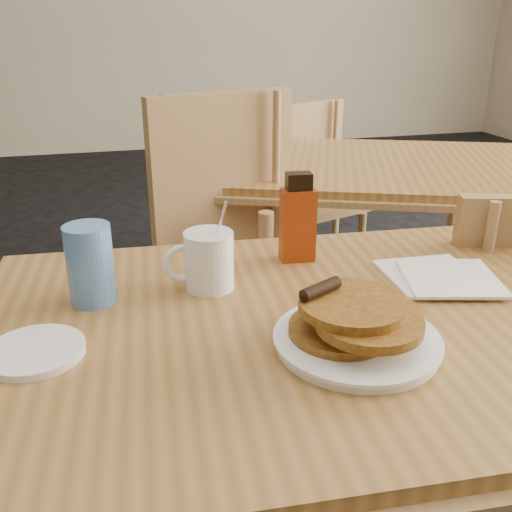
{
  "coord_description": "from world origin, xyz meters",
  "views": [
    {
      "loc": [
        -0.26,
        -0.82,
        1.21
      ],
      "look_at": [
        -0.04,
        0.03,
        0.85
      ],
      "focal_mm": 40.0,
      "sensor_mm": 36.0,
      "label": 1
    }
  ],
  "objects_px": {
    "coffee_mug": "(207,260)",
    "neighbor_table": "(383,173)",
    "main_table": "(314,340)",
    "pancake_plate": "(357,329)",
    "chair_neighbor_near": "(499,320)",
    "chair_neighbor_far": "(314,178)",
    "chair_main_far": "(232,240)",
    "blue_tumbler": "(90,264)",
    "syrup_bottle": "(298,220)"
  },
  "relations": [
    {
      "from": "coffee_mug",
      "to": "neighbor_table",
      "type": "bearing_deg",
      "value": 34.08
    },
    {
      "from": "main_table",
      "to": "blue_tumbler",
      "type": "bearing_deg",
      "value": 156.29
    },
    {
      "from": "chair_main_far",
      "to": "pancake_plate",
      "type": "xyz_separation_m",
      "value": [
        0.01,
        -0.84,
        0.17
      ]
    },
    {
      "from": "chair_main_far",
      "to": "chair_neighbor_near",
      "type": "bearing_deg",
      "value": -55.04
    },
    {
      "from": "chair_neighbor_far",
      "to": "chair_neighbor_near",
      "type": "distance_m",
      "value": 1.45
    },
    {
      "from": "syrup_bottle",
      "to": "blue_tumbler",
      "type": "xyz_separation_m",
      "value": [
        -0.41,
        -0.09,
        -0.01
      ]
    },
    {
      "from": "blue_tumbler",
      "to": "coffee_mug",
      "type": "bearing_deg",
      "value": 0.76
    },
    {
      "from": "neighbor_table",
      "to": "pancake_plate",
      "type": "distance_m",
      "value": 1.26
    },
    {
      "from": "chair_main_far",
      "to": "syrup_bottle",
      "type": "bearing_deg",
      "value": -102.83
    },
    {
      "from": "main_table",
      "to": "chair_neighbor_far",
      "type": "bearing_deg",
      "value": 69.76
    },
    {
      "from": "pancake_plate",
      "to": "blue_tumbler",
      "type": "xyz_separation_m",
      "value": [
        -0.39,
        0.26,
        0.04
      ]
    },
    {
      "from": "neighbor_table",
      "to": "main_table",
      "type": "bearing_deg",
      "value": -121.97
    },
    {
      "from": "neighbor_table",
      "to": "chair_neighbor_far",
      "type": "bearing_deg",
      "value": 89.43
    },
    {
      "from": "pancake_plate",
      "to": "coffee_mug",
      "type": "xyz_separation_m",
      "value": [
        -0.18,
        0.26,
        0.03
      ]
    },
    {
      "from": "main_table",
      "to": "chair_main_far",
      "type": "bearing_deg",
      "value": 88.77
    },
    {
      "from": "chair_neighbor_near",
      "to": "syrup_bottle",
      "type": "height_order",
      "value": "syrup_bottle"
    },
    {
      "from": "coffee_mug",
      "to": "blue_tumbler",
      "type": "height_order",
      "value": "coffee_mug"
    },
    {
      "from": "neighbor_table",
      "to": "coffee_mug",
      "type": "distance_m",
      "value": 1.15
    },
    {
      "from": "pancake_plate",
      "to": "chair_neighbor_far",
      "type": "bearing_deg",
      "value": 71.59
    },
    {
      "from": "syrup_bottle",
      "to": "blue_tumbler",
      "type": "height_order",
      "value": "syrup_bottle"
    },
    {
      "from": "chair_neighbor_near",
      "to": "coffee_mug",
      "type": "height_order",
      "value": "coffee_mug"
    },
    {
      "from": "chair_neighbor_near",
      "to": "main_table",
      "type": "bearing_deg",
      "value": -138.96
    },
    {
      "from": "chair_neighbor_far",
      "to": "neighbor_table",
      "type": "bearing_deg",
      "value": -109.1
    },
    {
      "from": "pancake_plate",
      "to": "syrup_bottle",
      "type": "relative_size",
      "value": 1.39
    },
    {
      "from": "neighbor_table",
      "to": "coffee_mug",
      "type": "height_order",
      "value": "coffee_mug"
    },
    {
      "from": "coffee_mug",
      "to": "syrup_bottle",
      "type": "relative_size",
      "value": 0.93
    },
    {
      "from": "coffee_mug",
      "to": "chair_neighbor_near",
      "type": "bearing_deg",
      "value": -4.54
    },
    {
      "from": "coffee_mug",
      "to": "blue_tumbler",
      "type": "bearing_deg",
      "value": 167.59
    },
    {
      "from": "neighbor_table",
      "to": "chair_main_far",
      "type": "height_order",
      "value": "chair_main_far"
    },
    {
      "from": "main_table",
      "to": "coffee_mug",
      "type": "distance_m",
      "value": 0.24
    },
    {
      "from": "chair_main_far",
      "to": "neighbor_table",
      "type": "bearing_deg",
      "value": 6.9
    },
    {
      "from": "chair_main_far",
      "to": "chair_neighbor_near",
      "type": "relative_size",
      "value": 1.19
    },
    {
      "from": "neighbor_table",
      "to": "coffee_mug",
      "type": "xyz_separation_m",
      "value": [
        -0.78,
        -0.84,
        0.1
      ]
    },
    {
      "from": "syrup_bottle",
      "to": "chair_main_far",
      "type": "bearing_deg",
      "value": 99.78
    },
    {
      "from": "pancake_plate",
      "to": "blue_tumbler",
      "type": "distance_m",
      "value": 0.47
    },
    {
      "from": "main_table",
      "to": "chair_neighbor_far",
      "type": "relative_size",
      "value": 1.45
    },
    {
      "from": "main_table",
      "to": "pancake_plate",
      "type": "distance_m",
      "value": 0.13
    },
    {
      "from": "main_table",
      "to": "pancake_plate",
      "type": "relative_size",
      "value": 4.85
    },
    {
      "from": "chair_main_far",
      "to": "coffee_mug",
      "type": "height_order",
      "value": "chair_main_far"
    },
    {
      "from": "blue_tumbler",
      "to": "syrup_bottle",
      "type": "bearing_deg",
      "value": 12.56
    },
    {
      "from": "chair_neighbor_near",
      "to": "blue_tumbler",
      "type": "relative_size",
      "value": 6.09
    },
    {
      "from": "chair_neighbor_far",
      "to": "blue_tumbler",
      "type": "xyz_separation_m",
      "value": [
        -0.99,
        -1.56,
        0.31
      ]
    },
    {
      "from": "chair_neighbor_far",
      "to": "coffee_mug",
      "type": "relative_size",
      "value": 5.0
    },
    {
      "from": "syrup_bottle",
      "to": "blue_tumbler",
      "type": "bearing_deg",
      "value": -161.63
    },
    {
      "from": "coffee_mug",
      "to": "blue_tumbler",
      "type": "distance_m",
      "value": 0.21
    },
    {
      "from": "pancake_plate",
      "to": "chair_main_far",
      "type": "bearing_deg",
      "value": 90.84
    },
    {
      "from": "neighbor_table",
      "to": "chair_neighbor_far",
      "type": "distance_m",
      "value": 0.74
    },
    {
      "from": "neighbor_table",
      "to": "coffee_mug",
      "type": "relative_size",
      "value": 8.6
    },
    {
      "from": "neighbor_table",
      "to": "chair_neighbor_far",
      "type": "height_order",
      "value": "chair_neighbor_far"
    },
    {
      "from": "chair_neighbor_near",
      "to": "chair_main_far",
      "type": "bearing_deg",
      "value": 158.25
    }
  ]
}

